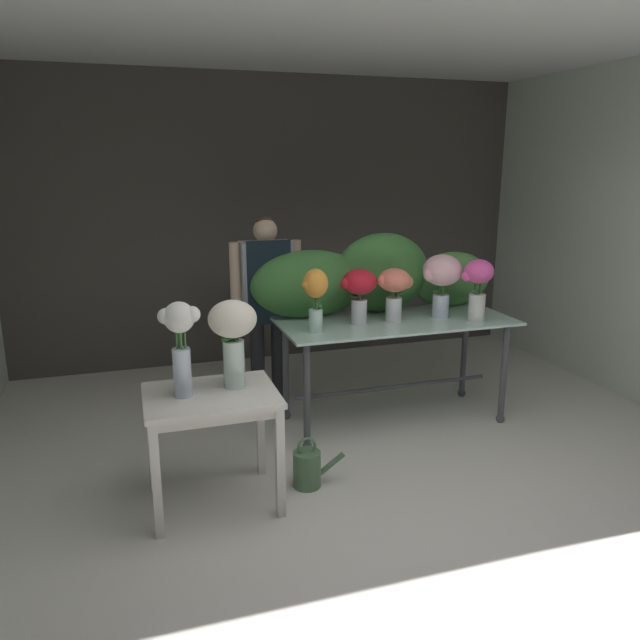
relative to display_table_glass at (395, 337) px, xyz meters
name	(u,v)px	position (x,y,z in m)	size (l,w,h in m)	color
ground_plane	(333,423)	(-0.48, 0.10, -0.70)	(8.48, 8.48, 0.00)	silver
wall_back	(274,221)	(-0.48, 2.03, 0.74)	(5.45, 0.12, 2.90)	#4C4742
wall_right	(626,232)	(2.25, 0.10, 0.74)	(0.12, 3.97, 2.90)	silver
ceiling_slab	(335,25)	(-0.48, 0.10, 2.25)	(5.57, 3.97, 0.12)	silver
display_table_glass	(395,337)	(0.00, 0.00, 0.00)	(1.83, 0.80, 0.85)	#A7CDBD
side_table_white	(211,408)	(-1.56, -0.80, -0.08)	(0.78, 0.62, 0.72)	silver
florist	(267,291)	(-0.87, 0.71, 0.29)	(0.61, 0.24, 1.61)	#232328
foliage_backdrop	(368,278)	(-0.12, 0.28, 0.43)	(2.09, 0.32, 0.65)	#387033
vase_sunset_carnations	(315,293)	(-0.71, -0.15, 0.43)	(0.19, 0.18, 0.46)	silver
vase_coral_tulips	(395,288)	(-0.03, -0.03, 0.41)	(0.30, 0.25, 0.41)	silver
vase_crimson_ranunculus	(359,289)	(-0.32, -0.03, 0.42)	(0.28, 0.26, 0.42)	silver
vase_fuchsia_hydrangea	(478,284)	(0.58, -0.22, 0.44)	(0.25, 0.22, 0.48)	silver
vase_blush_dahlias	(442,276)	(0.36, -0.04, 0.48)	(0.32, 0.30, 0.50)	silver
vase_white_roses_tall	(180,340)	(-1.71, -0.80, 0.36)	(0.24, 0.18, 0.56)	silver
vase_cream_lisianthus_tall	(233,332)	(-1.40, -0.74, 0.36)	(0.29, 0.29, 0.54)	silver
watering_can	(308,468)	(-0.96, -0.79, -0.58)	(0.35, 0.18, 0.34)	#4C704C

